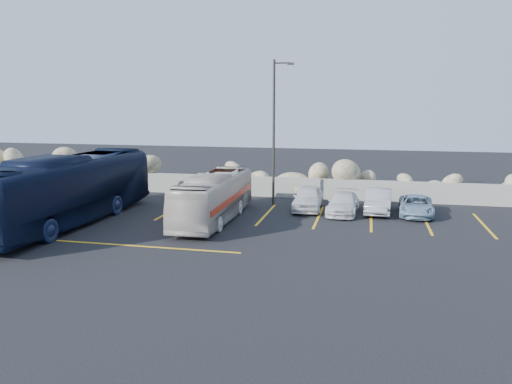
% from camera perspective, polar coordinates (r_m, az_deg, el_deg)
% --- Properties ---
extents(ground, '(90.00, 90.00, 0.00)m').
position_cam_1_polar(ground, '(20.07, -10.25, -6.49)').
color(ground, black).
rests_on(ground, ground).
extents(seawall, '(60.00, 0.40, 1.20)m').
position_cam_1_polar(seawall, '(31.05, -1.68, 0.72)').
color(seawall, gray).
rests_on(seawall, ground).
extents(riprap_pile, '(54.00, 2.80, 2.60)m').
position_cam_1_polar(riprap_pile, '(32.10, -1.15, 2.30)').
color(riprap_pile, '#8A775B').
rests_on(riprap_pile, ground).
extents(parking_lines, '(18.16, 9.36, 0.01)m').
position_cam_1_polar(parking_lines, '(24.11, 5.26, -3.53)').
color(parking_lines, yellow).
rests_on(parking_lines, ground).
extents(lamppost, '(1.14, 0.18, 8.00)m').
position_cam_1_polar(lamppost, '(27.67, 2.16, 7.26)').
color(lamppost, '#322F2C').
rests_on(lamppost, ground).
extents(vintage_bus, '(2.02, 8.27, 2.30)m').
position_cam_1_polar(vintage_bus, '(24.46, -4.81, -0.58)').
color(vintage_bus, beige).
rests_on(vintage_bus, ground).
extents(tour_coach, '(3.03, 11.84, 3.28)m').
position_cam_1_polar(tour_coach, '(25.24, -20.86, 0.25)').
color(tour_coach, black).
rests_on(tour_coach, ground).
extents(car_a, '(1.62, 3.80, 1.28)m').
position_cam_1_polar(car_a, '(27.01, 5.96, -0.68)').
color(car_a, silver).
rests_on(car_a, ground).
extents(car_b, '(1.47, 3.74, 1.21)m').
position_cam_1_polar(car_b, '(26.95, 13.82, -1.01)').
color(car_b, '#A7A6AB').
rests_on(car_b, ground).
extents(car_c, '(1.71, 3.77, 1.07)m').
position_cam_1_polar(car_c, '(26.33, 9.93, -1.29)').
color(car_c, silver).
rests_on(car_c, ground).
extents(car_d, '(1.83, 3.69, 1.00)m').
position_cam_1_polar(car_d, '(26.81, 17.82, -1.50)').
color(car_d, '#7D9AB1').
rests_on(car_d, ground).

